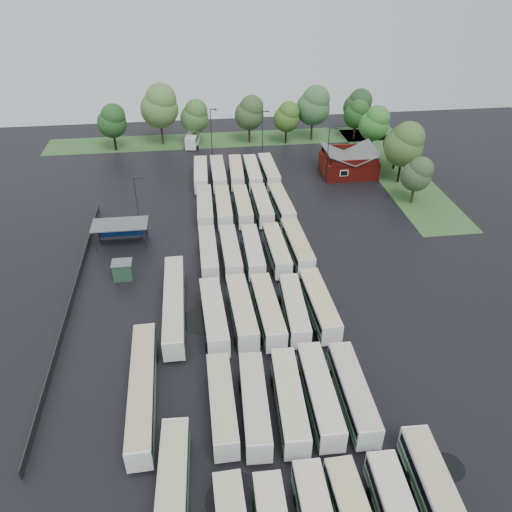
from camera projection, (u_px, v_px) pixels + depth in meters
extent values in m
plane|color=black|center=(252.00, 329.00, 59.73)|extent=(160.00, 160.00, 0.00)
cube|color=maroon|center=(348.00, 166.00, 96.84)|extent=(10.00, 8.00, 3.40)
cube|color=#4C4F51|center=(337.00, 154.00, 95.15)|extent=(5.07, 8.60, 2.19)
cube|color=#4C4F51|center=(362.00, 152.00, 95.68)|extent=(5.07, 8.60, 2.19)
cube|color=maroon|center=(355.00, 163.00, 92.32)|extent=(9.00, 0.20, 1.20)
cube|color=silver|center=(344.00, 173.00, 93.11)|extent=(1.60, 0.12, 1.20)
cylinder|color=#2D2D30|center=(95.00, 242.00, 73.20)|extent=(0.16, 0.16, 3.40)
cylinder|color=#2D2D30|center=(145.00, 238.00, 73.96)|extent=(0.16, 0.16, 3.40)
cylinder|color=#2D2D30|center=(98.00, 231.00, 75.86)|extent=(0.16, 0.16, 3.40)
cylinder|color=#2D2D30|center=(146.00, 228.00, 76.62)|extent=(0.16, 0.16, 3.40)
cube|color=#4C4F51|center=(120.00, 224.00, 73.92)|extent=(8.20, 4.20, 0.15)
cube|color=navy|center=(123.00, 229.00, 76.54)|extent=(7.60, 0.08, 2.60)
cube|color=#20402B|center=(123.00, 271.00, 67.79)|extent=(2.50, 2.00, 2.50)
cube|color=#4C4F51|center=(121.00, 263.00, 67.07)|extent=(2.70, 2.20, 0.12)
cube|color=#2C5624|center=(227.00, 139.00, 113.71)|extent=(80.00, 10.00, 0.01)
cube|color=#2C5624|center=(396.00, 171.00, 98.83)|extent=(10.00, 50.00, 0.01)
cube|color=#2D2D30|center=(72.00, 298.00, 63.70)|extent=(0.10, 50.00, 1.20)
cylinder|color=black|center=(231.00, 511.00, 40.55)|extent=(2.37, 0.89, 0.89)
cylinder|color=black|center=(269.00, 512.00, 40.50)|extent=(2.38, 0.90, 0.90)
cylinder|color=black|center=(309.00, 500.00, 41.37)|extent=(2.41, 0.91, 0.91)
cylinder|color=black|center=(343.00, 497.00, 41.58)|extent=(2.41, 0.91, 0.91)
cylinder|color=black|center=(383.00, 492.00, 41.92)|extent=(2.49, 0.94, 0.94)
cube|color=silver|center=(222.00, 403.00, 48.20)|extent=(2.44, 11.15, 2.55)
cube|color=black|center=(222.00, 400.00, 47.92)|extent=(2.49, 10.71, 0.82)
cube|color=#2C6E3E|center=(222.00, 407.00, 48.51)|extent=(2.48, 10.93, 0.56)
cube|color=#ACA787|center=(222.00, 394.00, 47.48)|extent=(2.34, 10.82, 0.11)
cylinder|color=black|center=(225.00, 443.00, 45.94)|extent=(2.36, 0.89, 0.89)
cylinder|color=black|center=(220.00, 385.00, 51.85)|extent=(2.36, 0.89, 0.89)
cube|color=silver|center=(255.00, 404.00, 48.14)|extent=(2.83, 11.42, 2.60)
cube|color=black|center=(255.00, 400.00, 47.85)|extent=(2.86, 10.97, 0.83)
cube|color=#2C7C3A|center=(255.00, 408.00, 48.45)|extent=(2.86, 11.20, 0.57)
cube|color=#ACA891|center=(255.00, 394.00, 47.40)|extent=(2.72, 11.08, 0.11)
cylinder|color=black|center=(259.00, 444.00, 45.84)|extent=(2.41, 0.91, 0.91)
cylinder|color=black|center=(250.00, 385.00, 51.86)|extent=(2.41, 0.91, 0.91)
cube|color=silver|center=(289.00, 400.00, 48.51)|extent=(2.93, 11.68, 2.65)
cube|color=black|center=(289.00, 396.00, 48.22)|extent=(2.97, 11.22, 0.85)
cube|color=#2D773B|center=(289.00, 404.00, 48.83)|extent=(2.97, 11.45, 0.58)
cube|color=#BEB993|center=(290.00, 390.00, 47.75)|extent=(2.82, 11.33, 0.12)
cylinder|color=black|center=(296.00, 441.00, 46.16)|extent=(2.46, 0.93, 0.93)
cylinder|color=black|center=(282.00, 381.00, 52.31)|extent=(2.46, 0.93, 0.93)
cube|color=silver|center=(319.00, 394.00, 49.11)|extent=(2.62, 11.76, 2.69)
cube|color=black|center=(320.00, 390.00, 48.82)|extent=(2.67, 11.30, 0.86)
cube|color=#2B7237|center=(319.00, 398.00, 49.44)|extent=(2.66, 11.53, 0.59)
cube|color=#BFB99F|center=(320.00, 384.00, 48.35)|extent=(2.51, 11.41, 0.12)
cylinder|color=black|center=(328.00, 434.00, 46.73)|extent=(2.49, 0.94, 0.94)
cylinder|color=black|center=(310.00, 375.00, 52.96)|extent=(2.49, 0.94, 0.94)
cube|color=silver|center=(353.00, 392.00, 49.31)|extent=(2.56, 11.52, 2.63)
cube|color=black|center=(353.00, 388.00, 49.03)|extent=(2.61, 11.06, 0.84)
cube|color=#2D753A|center=(352.00, 396.00, 49.63)|extent=(2.60, 11.29, 0.58)
cube|color=#ABA48D|center=(354.00, 383.00, 48.57)|extent=(2.45, 11.17, 0.11)
cylinder|color=black|center=(363.00, 432.00, 46.98)|extent=(2.44, 0.92, 0.92)
cylinder|color=black|center=(342.00, 374.00, 53.09)|extent=(2.44, 0.92, 0.92)
cube|color=silver|center=(214.00, 316.00, 59.03)|extent=(2.98, 11.88, 2.70)
cube|color=black|center=(214.00, 312.00, 58.74)|extent=(3.01, 11.41, 0.86)
cube|color=#2C7D3B|center=(214.00, 319.00, 59.36)|extent=(3.01, 11.64, 0.59)
cube|color=#B5B39D|center=(213.00, 306.00, 58.27)|extent=(2.86, 11.52, 0.12)
cylinder|color=black|center=(216.00, 346.00, 56.64)|extent=(2.50, 0.94, 0.94)
cylinder|color=black|center=(213.00, 305.00, 62.90)|extent=(2.50, 0.94, 0.94)
cube|color=silver|center=(242.00, 311.00, 59.81)|extent=(2.93, 11.75, 2.67)
cube|color=black|center=(241.00, 307.00, 59.52)|extent=(2.97, 11.29, 0.86)
cube|color=#287137|center=(242.00, 315.00, 60.13)|extent=(2.97, 11.52, 0.59)
cube|color=#C1B58E|center=(241.00, 302.00, 59.05)|extent=(2.82, 11.40, 0.12)
cylinder|color=black|center=(245.00, 340.00, 57.45)|extent=(2.48, 0.93, 0.93)
cylinder|color=black|center=(239.00, 300.00, 63.64)|extent=(2.48, 0.93, 0.93)
cube|color=silver|center=(267.00, 310.00, 59.84)|extent=(2.88, 11.83, 2.69)
cube|color=black|center=(268.00, 307.00, 59.54)|extent=(2.92, 11.37, 0.86)
cube|color=#357441|center=(267.00, 314.00, 60.16)|extent=(2.92, 11.60, 0.59)
cube|color=#BBB287|center=(268.00, 301.00, 59.07)|extent=(2.77, 11.48, 0.12)
cylinder|color=black|center=(272.00, 340.00, 57.45)|extent=(2.50, 0.94, 0.94)
cylinder|color=black|center=(263.00, 300.00, 63.69)|extent=(2.50, 0.94, 0.94)
cube|color=silver|center=(294.00, 309.00, 60.18)|extent=(2.82, 11.31, 2.57)
cube|color=black|center=(294.00, 306.00, 59.90)|extent=(2.86, 10.86, 0.82)
cube|color=#297C3F|center=(294.00, 313.00, 60.49)|extent=(2.86, 11.08, 0.57)
cube|color=#BBB699|center=(295.00, 300.00, 59.45)|extent=(2.71, 10.97, 0.11)
cylinder|color=black|center=(299.00, 337.00, 57.90)|extent=(2.38, 0.90, 0.90)
cylinder|color=black|center=(288.00, 299.00, 63.86)|extent=(2.38, 0.90, 0.90)
cube|color=silver|center=(319.00, 304.00, 60.83)|extent=(2.76, 11.80, 2.69)
cube|color=black|center=(319.00, 301.00, 60.54)|extent=(2.81, 11.33, 0.86)
cube|color=#336A41|center=(319.00, 308.00, 61.15)|extent=(2.80, 11.56, 0.59)
cube|color=#C7B784|center=(320.00, 295.00, 60.07)|extent=(2.65, 11.44, 0.12)
cylinder|color=black|center=(326.00, 333.00, 58.45)|extent=(2.49, 0.94, 0.94)
cylinder|color=black|center=(312.00, 294.00, 64.68)|extent=(2.49, 0.94, 0.94)
cube|color=silver|center=(208.00, 253.00, 70.75)|extent=(2.38, 11.17, 2.56)
cube|color=black|center=(208.00, 249.00, 70.47)|extent=(2.44, 10.72, 0.82)
cube|color=#276E38|center=(209.00, 256.00, 71.06)|extent=(2.43, 10.95, 0.56)
cube|color=#AEA996|center=(208.00, 245.00, 70.02)|extent=(2.29, 10.83, 0.11)
cylinder|color=black|center=(210.00, 274.00, 68.49)|extent=(2.37, 0.89, 0.89)
cylinder|color=black|center=(208.00, 247.00, 74.41)|extent=(2.37, 0.89, 0.89)
cube|color=silver|center=(230.00, 252.00, 70.90)|extent=(2.54, 11.30, 2.58)
cube|color=black|center=(230.00, 249.00, 70.62)|extent=(2.58, 10.85, 0.83)
cube|color=#276E39|center=(231.00, 255.00, 71.21)|extent=(2.58, 11.07, 0.57)
cube|color=#ADAA92|center=(230.00, 244.00, 70.17)|extent=(2.44, 10.96, 0.11)
cylinder|color=black|center=(233.00, 274.00, 68.61)|extent=(2.39, 0.90, 0.90)
cylinder|color=black|center=(229.00, 246.00, 74.60)|extent=(2.39, 0.90, 0.90)
cube|color=silver|center=(253.00, 251.00, 71.01)|extent=(2.37, 11.14, 2.55)
cube|color=black|center=(253.00, 248.00, 70.74)|extent=(2.42, 10.69, 0.82)
cube|color=#397B4A|center=(253.00, 255.00, 71.32)|extent=(2.42, 10.92, 0.56)
cube|color=#B9B49F|center=(253.00, 243.00, 70.29)|extent=(2.28, 10.80, 0.11)
cylinder|color=black|center=(256.00, 273.00, 68.76)|extent=(2.36, 0.89, 0.89)
cylinder|color=black|center=(250.00, 246.00, 74.67)|extent=(2.36, 0.89, 0.89)
cube|color=silver|center=(277.00, 250.00, 71.36)|extent=(2.61, 11.36, 2.59)
cube|color=black|center=(277.00, 247.00, 71.07)|extent=(2.65, 10.91, 0.83)
cube|color=#226C34|center=(276.00, 253.00, 71.67)|extent=(2.65, 11.13, 0.57)
cube|color=#BDB88A|center=(277.00, 242.00, 70.62)|extent=(2.50, 11.02, 0.11)
cylinder|color=black|center=(281.00, 271.00, 69.07)|extent=(2.40, 0.90, 0.90)
cylinder|color=black|center=(272.00, 244.00, 75.07)|extent=(2.40, 0.90, 0.90)
cube|color=silver|center=(297.00, 245.00, 72.16)|extent=(2.86, 11.84, 2.69)
cube|color=black|center=(297.00, 242.00, 71.86)|extent=(2.90, 11.37, 0.86)
cube|color=#397043|center=(297.00, 249.00, 72.48)|extent=(2.90, 11.60, 0.59)
cube|color=tan|center=(298.00, 237.00, 71.39)|extent=(2.75, 11.48, 0.12)
cylinder|color=black|center=(302.00, 268.00, 69.77)|extent=(2.50, 0.94, 0.94)
cylinder|color=black|center=(292.00, 240.00, 76.02)|extent=(2.50, 0.94, 0.94)
cube|color=silver|center=(205.00, 207.00, 82.15)|extent=(2.61, 11.75, 2.68)
cube|color=black|center=(205.00, 204.00, 81.85)|extent=(2.66, 11.28, 0.86)
cube|color=#2C6D3B|center=(205.00, 210.00, 82.47)|extent=(2.66, 11.51, 0.59)
cube|color=#AAA690|center=(204.00, 200.00, 81.38)|extent=(2.51, 11.39, 0.12)
cylinder|color=black|center=(206.00, 225.00, 79.77)|extent=(2.49, 0.94, 0.94)
cylinder|color=black|center=(204.00, 204.00, 85.99)|extent=(2.49, 0.94, 0.94)
cube|color=silver|center=(223.00, 207.00, 82.36)|extent=(2.50, 11.38, 2.60)
cube|color=black|center=(223.00, 204.00, 82.07)|extent=(2.55, 10.92, 0.83)
cube|color=#3C7D48|center=(224.00, 210.00, 82.67)|extent=(2.54, 11.15, 0.57)
cube|color=tan|center=(223.00, 200.00, 81.62)|extent=(2.40, 11.04, 0.11)
cylinder|color=black|center=(225.00, 224.00, 80.06)|extent=(2.41, 0.91, 0.91)
cylinder|color=black|center=(222.00, 204.00, 86.09)|extent=(2.41, 0.91, 0.91)
cube|color=silver|center=(243.00, 206.00, 82.65)|extent=(2.34, 11.23, 2.57)
cube|color=black|center=(243.00, 203.00, 82.37)|extent=(2.40, 10.78, 0.82)
cube|color=#356A41|center=(243.00, 209.00, 82.96)|extent=(2.39, 11.00, 0.57)
cube|color=#BEB489|center=(243.00, 199.00, 81.92)|extent=(2.25, 10.89, 0.11)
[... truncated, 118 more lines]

